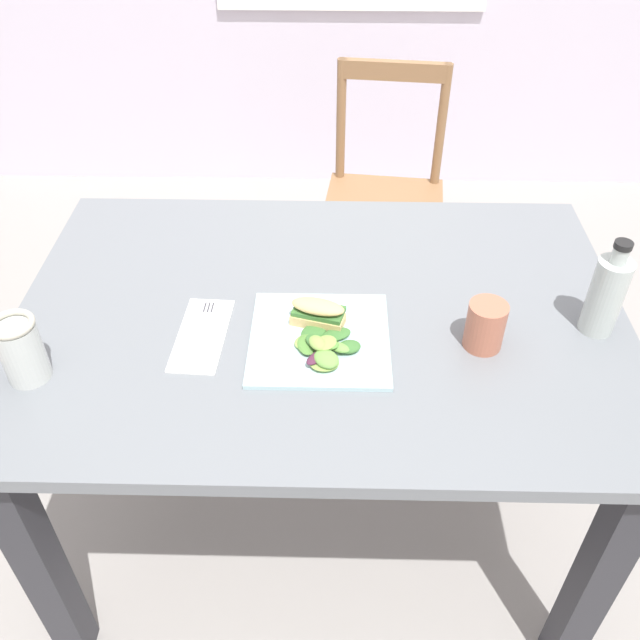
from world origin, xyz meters
TOP-DOWN VIEW (x-y plane):
  - ground_plane at (0.00, 0.00)m, footprint 7.98×7.98m
  - dining_table at (0.03, 0.09)m, footprint 1.27×0.89m
  - chair_wooden_far at (0.23, 1.04)m, footprint 0.44×0.44m
  - plate_lunch at (0.03, -0.01)m, footprint 0.28×0.28m
  - sandwich_half_front at (0.03, 0.03)m, footprint 0.12×0.08m
  - salad_mixed_greens at (0.04, -0.05)m, footprint 0.14×0.16m
  - napkin_folded at (-0.20, 0.00)m, footprint 0.11×0.23m
  - fork_on_napkin at (-0.20, 0.02)m, footprint 0.03×0.19m
  - bottle_cold_brew at (0.59, 0.04)m, footprint 0.07×0.07m
  - mason_jar_iced_tea at (-0.51, -0.12)m, footprint 0.08×0.08m
  - cup_extra_side at (0.35, -0.01)m, footprint 0.08×0.08m

SIDE VIEW (x-z plane):
  - ground_plane at x=0.00m, z-range 0.00..0.00m
  - chair_wooden_far at x=0.23m, z-range 0.01..0.88m
  - dining_table at x=0.03m, z-range 0.25..0.99m
  - napkin_folded at x=-0.20m, z-range 0.74..0.74m
  - plate_lunch at x=0.03m, z-range 0.74..0.75m
  - fork_on_napkin at x=-0.20m, z-range 0.74..0.75m
  - salad_mixed_greens at x=0.04m, z-range 0.75..0.78m
  - sandwich_half_front at x=0.03m, z-range 0.75..0.81m
  - cup_extra_side at x=0.35m, z-range 0.74..0.84m
  - mason_jar_iced_tea at x=-0.51m, z-range 0.73..0.87m
  - bottle_cold_brew at x=0.59m, z-range 0.71..0.92m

